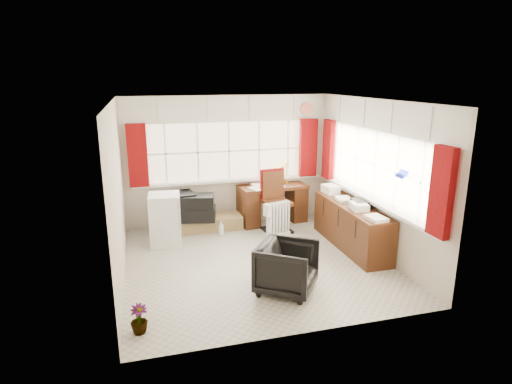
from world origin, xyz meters
TOP-DOWN VIEW (x-y plane):
  - ground at (0.00, 0.00)m, footprint 4.00×4.00m
  - room_walls at (0.00, 0.00)m, footprint 4.00×4.00m
  - window_back at (0.00, 1.94)m, footprint 3.70×0.12m
  - window_right at (1.94, 0.00)m, footprint 0.12×3.70m
  - curtains at (0.92, 0.93)m, footprint 3.83×3.83m
  - overhead_cabinets at (0.98, 0.98)m, footprint 3.98×3.98m
  - desk at (0.82, 1.80)m, footprint 1.39×0.79m
  - desk_lamp at (1.15, 1.92)m, footprint 0.15×0.13m
  - task_chair at (0.73, 1.37)m, footprint 0.54×0.57m
  - office_chair at (0.15, -1.00)m, footprint 1.04×1.04m
  - radiator at (0.67, 0.96)m, footprint 0.47×0.29m
  - credenza at (1.73, 0.20)m, footprint 0.50×2.00m
  - file_tray at (1.81, 0.08)m, footprint 0.30×0.37m
  - tv_bench at (-0.55, 1.72)m, footprint 1.40×0.50m
  - crt_tv at (-1.03, 1.72)m, footprint 0.61×0.58m
  - hifi_stack at (-0.71, 1.57)m, footprint 0.74×0.56m
  - mini_fridge at (-1.31, 1.18)m, footprint 0.56×0.57m
  - spray_bottle_a at (-0.31, 1.34)m, footprint 0.12×0.12m
  - spray_bottle_b at (-0.44, 1.60)m, footprint 0.11×0.11m
  - flower_vase at (-1.80, -1.49)m, footprint 0.22×0.22m

SIDE VIEW (x-z plane):
  - ground at x=0.00m, z-range 0.00..0.00m
  - spray_bottle_b at x=-0.44m, z-range 0.00..0.19m
  - tv_bench at x=-0.55m, z-range 0.00..0.25m
  - spray_bottle_a at x=-0.31m, z-range 0.00..0.27m
  - flower_vase at x=-1.80m, z-range 0.00..0.35m
  - radiator at x=0.67m, z-range -0.06..0.59m
  - office_chair at x=0.15m, z-range 0.00..0.69m
  - credenza at x=1.73m, z-range -0.03..0.82m
  - desk at x=0.82m, z-range 0.03..0.82m
  - mini_fridge at x=-1.31m, z-range 0.00..0.89m
  - hifi_stack at x=-0.71m, z-range 0.24..0.72m
  - crt_tv at x=-1.03m, z-range 0.25..0.76m
  - task_chair at x=0.73m, z-range 0.04..1.20m
  - file_tray at x=1.81m, z-range 0.75..0.86m
  - window_back at x=0.00m, z-range -0.85..2.75m
  - window_right at x=1.94m, z-range -0.85..2.75m
  - desk_lamp at x=1.15m, z-range 0.84..1.25m
  - curtains at x=0.92m, z-range 0.88..2.03m
  - room_walls at x=0.00m, z-range -0.50..3.50m
  - overhead_cabinets at x=0.98m, z-range 2.01..2.49m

